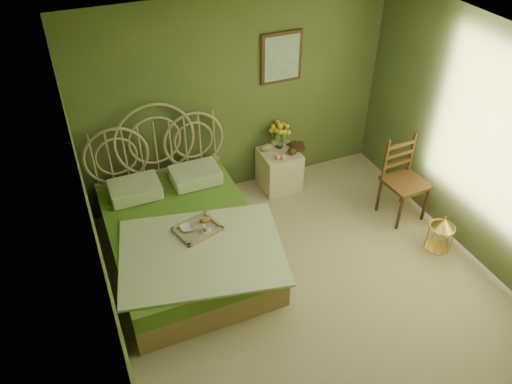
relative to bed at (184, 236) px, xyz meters
name	(u,v)px	position (x,y,z in m)	size (l,w,h in m)	color
floor	(316,297)	(1.10, -1.14, -0.32)	(4.50, 4.50, 0.00)	tan
ceiling	(341,68)	(1.10, -1.14, 2.28)	(4.50, 4.50, 0.00)	silver
wall_back	(237,99)	(1.10, 1.11, 0.98)	(4.00, 4.00, 0.00)	#5F6A37
wall_left	(104,265)	(-0.90, -1.14, 0.98)	(4.50, 4.50, 0.00)	#5F6A37
wall_right	(495,156)	(3.10, -1.14, 0.98)	(4.50, 4.50, 0.00)	#5F6A37
wall_art	(282,58)	(1.68, 1.08, 1.43)	(0.54, 0.04, 0.64)	#3D2610
bed	(184,236)	(0.00, 0.00, 0.00)	(1.89, 2.39, 1.48)	#AF7D57
nightstand	(279,164)	(1.59, 0.86, 0.03)	(0.50, 0.50, 0.98)	beige
chair	(403,173)	(2.74, -0.24, 0.27)	(0.50, 0.50, 1.07)	#3D2610
birdcage	(441,234)	(2.80, -1.02, -0.11)	(0.29, 0.29, 0.43)	gold
book_lower	(291,148)	(1.76, 0.86, 0.24)	(0.16, 0.22, 0.02)	#381E0F
book_upper	(291,147)	(1.76, 0.86, 0.26)	(0.17, 0.24, 0.02)	#472819
cereal_bowl	(187,228)	(0.00, -0.18, 0.26)	(0.15, 0.15, 0.04)	white
coffee_cup	(206,229)	(0.18, -0.29, 0.28)	(0.08, 0.08, 0.07)	white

